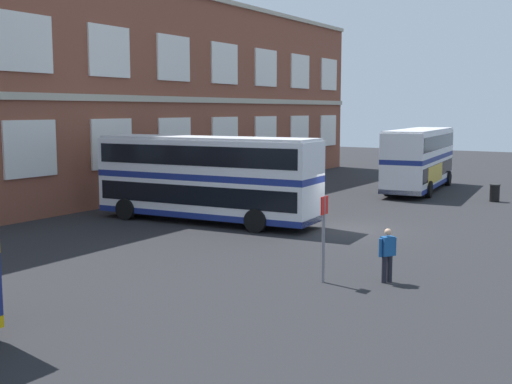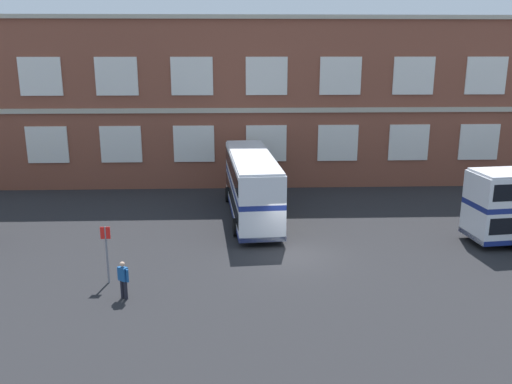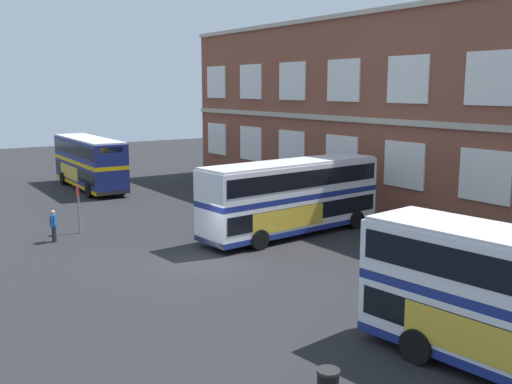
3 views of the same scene
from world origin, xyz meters
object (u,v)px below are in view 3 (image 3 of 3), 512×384
at_px(waiting_passenger, 54,225).
at_px(bus_stand_flag, 78,205).
at_px(double_decker_middle, 292,196).
at_px(double_decker_near, 89,162).

relative_size(waiting_passenger, bus_stand_flag, 0.63).
height_order(double_decker_middle, bus_stand_flag, double_decker_middle).
xyz_separation_m(double_decker_near, double_decker_middle, (20.92, 4.14, 0.00)).
bearing_deg(double_decker_middle, waiting_passenger, -117.49).
distance_m(waiting_passenger, bus_stand_flag, 2.10).
bearing_deg(bus_stand_flag, double_decker_middle, 54.19).
bearing_deg(bus_stand_flag, double_decker_near, 159.02).
xyz_separation_m(waiting_passenger, bus_stand_flag, (-1.04, 1.68, 0.70)).
bearing_deg(double_decker_near, bus_stand_flag, -20.98).
distance_m(double_decker_near, double_decker_middle, 21.33).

